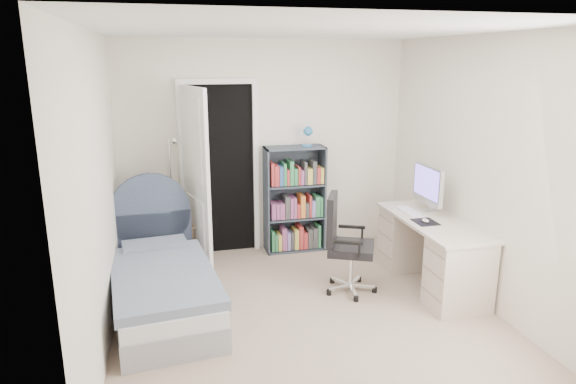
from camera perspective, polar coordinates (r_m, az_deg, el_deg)
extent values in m
cube|color=gray|center=(4.87, 1.93, -13.63)|extent=(3.40, 3.60, 0.05)
cube|color=white|center=(4.30, 2.24, 17.88)|extent=(3.40, 3.60, 0.05)
cube|color=silver|center=(6.15, -2.61, 4.98)|extent=(3.40, 0.05, 2.50)
cube|color=silver|center=(2.78, 12.52, -7.49)|extent=(3.40, 0.05, 2.50)
cube|color=silver|center=(4.28, -20.71, -0.26)|extent=(0.05, 3.60, 2.50)
cube|color=silver|center=(5.15, 20.87, 2.12)|extent=(0.05, 3.60, 2.50)
cube|color=black|center=(6.09, -7.61, 2.37)|extent=(0.80, 0.01, 2.00)
cube|color=white|center=(6.03, -11.65, 2.08)|extent=(0.06, 0.06, 2.00)
cube|color=white|center=(6.12, -3.58, 2.54)|extent=(0.06, 0.06, 2.00)
cube|color=white|center=(5.93, -7.93, 12.08)|extent=(0.92, 0.06, 0.06)
cube|color=white|center=(5.66, -10.17, 1.33)|extent=(0.24, 0.79, 2.00)
cube|color=gray|center=(4.95, -13.59, -11.74)|extent=(1.02, 1.85, 0.23)
cube|color=silver|center=(4.88, -13.72, -9.87)|extent=(1.00, 1.81, 0.14)
cube|color=slate|center=(4.75, -13.68, -9.13)|extent=(1.02, 1.59, 0.09)
cube|color=slate|center=(5.42, -14.56, -5.97)|extent=(0.66, 0.42, 0.11)
cube|color=#3C465D|center=(5.71, -14.81, -5.59)|extent=(0.84, 0.14, 0.71)
cylinder|color=#3C465D|center=(5.60, -15.04, -2.19)|extent=(0.84, 0.14, 0.84)
cylinder|color=tan|center=(5.91, -13.51, -6.07)|extent=(0.03, 0.03, 0.47)
cylinder|color=tan|center=(6.20, -13.55, -5.07)|extent=(0.03, 0.03, 0.47)
cylinder|color=tan|center=(5.91, -10.47, -5.88)|extent=(0.03, 0.03, 0.47)
cylinder|color=tan|center=(6.21, -10.66, -4.89)|extent=(0.03, 0.03, 0.47)
cube|color=tan|center=(5.98, -12.16, -3.51)|extent=(0.37, 0.37, 0.03)
cube|color=tan|center=(6.08, -12.01, -6.08)|extent=(0.33, 0.33, 0.02)
cube|color=#B24C33|center=(5.98, -12.62, -3.26)|extent=(0.15, 0.20, 0.03)
cube|color=#3F598C|center=(5.97, -12.63, -2.99)|extent=(0.14, 0.20, 0.03)
cube|color=#D8CC7F|center=(5.96, -12.65, -2.71)|extent=(0.13, 0.19, 0.03)
cylinder|color=silver|center=(6.25, -12.36, -7.02)|extent=(0.21, 0.21, 0.02)
cylinder|color=silver|center=(6.03, -12.73, -0.75)|extent=(0.02, 0.02, 1.42)
sphere|color=silver|center=(5.85, -12.48, 5.61)|extent=(0.08, 0.08, 0.08)
cube|color=#38414D|center=(6.10, -2.43, -1.00)|extent=(0.02, 0.31, 1.27)
cube|color=#38414D|center=(6.27, 3.80, -0.59)|extent=(0.02, 0.31, 1.27)
cube|color=#38414D|center=(6.04, 0.74, 4.95)|extent=(0.71, 0.31, 0.02)
cube|color=#38414D|center=(6.37, 0.71, -6.24)|extent=(0.71, 0.31, 0.02)
cube|color=#38414D|center=(6.31, 0.39, -0.45)|extent=(0.71, 0.01, 1.27)
cube|color=#38414D|center=(6.24, 0.72, -2.83)|extent=(0.67, 0.29, 0.02)
cube|color=#38414D|center=(6.13, 0.73, 0.81)|extent=(0.67, 0.29, 0.02)
cylinder|color=teal|center=(6.07, 2.15, 5.19)|extent=(0.12, 0.12, 0.02)
cylinder|color=silver|center=(6.06, 2.16, 5.96)|extent=(0.02, 0.02, 0.16)
sphere|color=teal|center=(6.02, 2.24, 6.78)|extent=(0.11, 0.11, 0.11)
cube|color=#337F4C|center=(6.24, -1.83, -5.29)|extent=(0.03, 0.21, 0.25)
cube|color=#337F4C|center=(6.25, -1.47, -5.47)|extent=(0.03, 0.21, 0.20)
cube|color=#D8BF4C|center=(6.26, -1.06, -5.45)|extent=(0.04, 0.21, 0.20)
cube|color=#994C7F|center=(6.26, -0.57, -5.09)|extent=(0.05, 0.21, 0.27)
cube|color=#7F72B2|center=(6.28, -0.10, -5.27)|extent=(0.04, 0.21, 0.22)
cube|color=#3F3F3F|center=(6.29, 0.31, -5.24)|extent=(0.04, 0.21, 0.22)
cube|color=#D8BF4C|center=(6.30, 0.77, -5.09)|extent=(0.05, 0.21, 0.24)
cube|color=#B23333|center=(6.31, 1.26, -4.89)|extent=(0.05, 0.21, 0.28)
cube|color=#B23333|center=(6.34, 1.75, -5.20)|extent=(0.05, 0.21, 0.20)
cube|color=#3F3F3F|center=(6.35, 2.27, -5.00)|extent=(0.06, 0.21, 0.24)
cube|color=#3F3F3F|center=(6.36, 2.82, -4.91)|extent=(0.06, 0.21, 0.25)
cube|color=#337F4C|center=(6.37, 3.27, -4.72)|extent=(0.03, 0.21, 0.28)
cube|color=#994C7F|center=(6.12, -1.77, -2.03)|extent=(0.05, 0.21, 0.19)
cube|color=#994C7F|center=(6.14, -1.31, -2.04)|extent=(0.04, 0.21, 0.18)
cube|color=#994C7F|center=(6.15, -0.81, -1.99)|extent=(0.06, 0.21, 0.19)
cube|color=#3F3F3F|center=(6.15, -0.25, -1.58)|extent=(0.05, 0.21, 0.27)
cube|color=#994C7F|center=(6.16, 0.23, -1.65)|extent=(0.04, 0.21, 0.25)
cube|color=#994C7F|center=(6.17, 0.61, -1.61)|extent=(0.03, 0.21, 0.25)
cube|color=#B23333|center=(6.20, 0.98, -1.94)|extent=(0.04, 0.21, 0.17)
cube|color=orange|center=(6.20, 1.47, -1.47)|extent=(0.06, 0.21, 0.27)
cube|color=#3F3F3F|center=(6.22, 1.93, -1.85)|extent=(0.04, 0.21, 0.17)
cube|color=#B23333|center=(6.22, 2.28, -1.42)|extent=(0.03, 0.21, 0.26)
cube|color=#7F72B2|center=(6.24, 2.63, -1.68)|extent=(0.04, 0.21, 0.20)
cube|color=#337F4C|center=(6.25, 3.11, -1.44)|extent=(0.05, 0.21, 0.25)
cube|color=#337F4C|center=(6.26, 3.51, -1.46)|extent=(0.03, 0.21, 0.24)
cube|color=#B23333|center=(6.01, -1.89, 2.06)|extent=(0.03, 0.21, 0.27)
cube|color=#B23333|center=(6.02, -1.42, 1.94)|extent=(0.05, 0.21, 0.24)
cube|color=#335999|center=(6.04, -0.92, 1.91)|extent=(0.04, 0.21, 0.23)
cube|color=#337F4C|center=(6.04, -0.52, 2.08)|extent=(0.03, 0.21, 0.26)
cube|color=#B23333|center=(6.06, -0.18, 1.76)|extent=(0.03, 0.21, 0.19)
cube|color=#337F4C|center=(6.06, 0.22, 2.23)|extent=(0.05, 0.21, 0.29)
cube|color=#337F4C|center=(6.08, 0.68, 1.82)|extent=(0.04, 0.21, 0.19)
cube|color=#B23333|center=(6.09, 1.05, 1.94)|extent=(0.03, 0.21, 0.21)
cube|color=#994C7F|center=(6.10, 1.39, 1.77)|extent=(0.04, 0.21, 0.17)
cube|color=#3F3F3F|center=(6.10, 1.76, 2.24)|extent=(0.03, 0.21, 0.27)
cube|color=#D8BF4C|center=(6.12, 2.22, 1.89)|extent=(0.06, 0.21, 0.19)
cube|color=#3F3F3F|center=(6.13, 2.75, 2.29)|extent=(0.05, 0.21, 0.27)
cube|color=#B23333|center=(6.15, 3.17, 1.98)|extent=(0.04, 0.21, 0.20)
cube|color=#D8BF4C|center=(6.17, 3.57, 1.96)|extent=(0.04, 0.21, 0.19)
cube|color=beige|center=(5.35, 15.85, -3.15)|extent=(0.59, 1.47, 0.03)
cube|color=beige|center=(5.06, 18.47, -8.72)|extent=(0.54, 0.39, 0.68)
cube|color=beige|center=(5.89, 13.14, -4.98)|extent=(0.54, 0.39, 0.68)
cube|color=silver|center=(5.63, 15.27, -1.99)|extent=(0.16, 0.16, 0.01)
cube|color=silver|center=(5.62, 15.61, -0.87)|extent=(0.03, 0.06, 0.22)
cube|color=silver|center=(5.55, 15.29, 0.84)|extent=(0.04, 0.55, 0.39)
cube|color=#6755CE|center=(5.53, 15.09, 1.03)|extent=(0.00, 0.49, 0.31)
cube|color=white|center=(5.53, 13.32, -2.14)|extent=(0.13, 0.39, 0.02)
cube|color=black|center=(5.25, 15.01, -3.24)|extent=(0.22, 0.25, 0.00)
ellipsoid|color=white|center=(5.24, 15.02, -3.07)|extent=(0.06, 0.10, 0.03)
cube|color=silver|center=(5.31, 8.26, -10.33)|extent=(0.25, 0.14, 0.02)
cylinder|color=black|center=(5.32, 9.60, -10.67)|extent=(0.07, 0.07, 0.05)
cube|color=silver|center=(5.42, 7.42, -9.77)|extent=(0.20, 0.21, 0.02)
cylinder|color=black|center=(5.53, 7.89, -9.55)|extent=(0.07, 0.07, 0.05)
cube|color=silver|center=(5.38, 5.91, -9.87)|extent=(0.16, 0.24, 0.02)
cylinder|color=black|center=(5.47, 4.93, -9.76)|extent=(0.07, 0.07, 0.05)
cube|color=silver|center=(5.25, 5.77, -10.52)|extent=(0.26, 0.08, 0.02)
cylinder|color=black|center=(5.21, 4.58, -11.05)|extent=(0.07, 0.07, 0.05)
cube|color=silver|center=(5.20, 7.25, -10.82)|extent=(0.07, 0.26, 0.02)
cylinder|color=black|center=(5.11, 7.58, -11.67)|extent=(0.07, 0.07, 0.05)
cylinder|color=silver|center=(5.23, 6.99, -8.36)|extent=(0.06, 0.06, 0.38)
cube|color=black|center=(5.16, 7.06, -6.23)|extent=(0.58, 0.58, 0.08)
cube|color=black|center=(5.08, 4.91, -3.03)|extent=(0.23, 0.39, 0.50)
cube|color=black|center=(4.89, 6.70, -5.60)|extent=(0.26, 0.15, 0.03)
cube|color=black|center=(5.33, 7.10, -3.86)|extent=(0.26, 0.15, 0.03)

